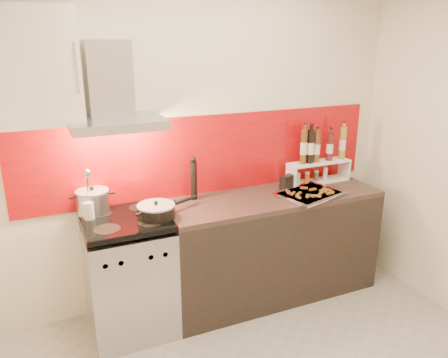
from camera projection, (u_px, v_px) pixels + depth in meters
name	position (u px, v px, depth m)	size (l,w,h in m)	color
back_wall	(201.00, 145.00, 3.49)	(3.40, 0.02, 2.60)	silver
backsplash	(208.00, 155.00, 3.53)	(3.00, 0.02, 0.64)	maroon
range_stove	(130.00, 276.00, 3.23)	(0.60, 0.60, 0.91)	#B7B7BA
counter	(271.00, 245.00, 3.69)	(1.80, 0.60, 0.90)	black
range_hood	(112.00, 97.00, 2.95)	(0.62, 0.50, 0.61)	#B7B7BA
upper_cabinet	(19.00, 67.00, 2.66)	(0.70, 0.35, 0.72)	white
stock_pot	(93.00, 202.00, 3.14)	(0.24, 0.24, 0.20)	#B7B7BA
saute_pan	(157.00, 211.00, 3.08)	(0.49, 0.31, 0.12)	black
utensil_jar	(88.00, 205.00, 3.03)	(0.08, 0.12, 0.39)	silver
pepper_mill	(194.00, 179.00, 3.41)	(0.05, 0.05, 0.35)	black
step_shelf	(319.00, 159.00, 3.81)	(0.58, 0.16, 0.49)	white
caddy_box	(287.00, 182.00, 3.68)	(0.14, 0.06, 0.12)	black
baking_tray	(309.00, 194.00, 3.54)	(0.59, 0.51, 0.03)	silver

